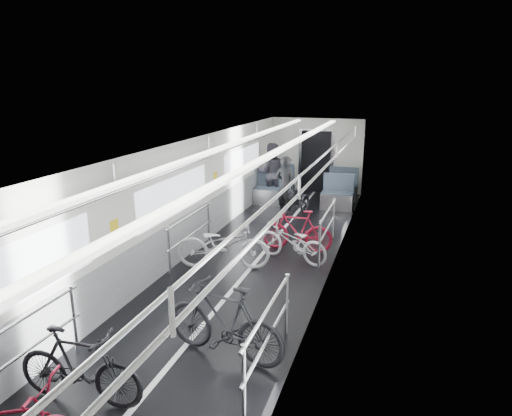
# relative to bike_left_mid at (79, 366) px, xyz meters

# --- Properties ---
(car_shell) EXTENTS (3.02, 14.01, 2.41)m
(car_shell) POSITION_rel_bike_left_mid_xyz_m (0.60, 5.84, 0.66)
(car_shell) COLOR black
(car_shell) RESTS_ON ground
(bike_left_mid) EXTENTS (1.57, 0.54, 0.93)m
(bike_left_mid) POSITION_rel_bike_left_mid_xyz_m (0.00, 0.00, 0.00)
(bike_left_mid) COLOR black
(bike_left_mid) RESTS_ON floor
(bike_left_far) EXTENTS (1.91, 1.03, 0.95)m
(bike_left_far) POSITION_rel_bike_left_mid_xyz_m (0.09, 4.12, 0.01)
(bike_left_far) COLOR silver
(bike_left_far) RESTS_ON floor
(bike_right_near) EXTENTS (1.81, 0.79, 1.05)m
(bike_right_near) POSITION_rel_bike_left_mid_xyz_m (1.21, 1.33, 0.06)
(bike_right_near) COLOR black
(bike_right_near) RESTS_ON floor
(bike_right_mid) EXTENTS (1.65, 1.00, 0.82)m
(bike_right_mid) POSITION_rel_bike_left_mid_xyz_m (1.28, 4.87, -0.05)
(bike_right_mid) COLOR silver
(bike_right_mid) RESTS_ON floor
(bike_right_far) EXTENTS (1.54, 0.49, 0.92)m
(bike_right_far) POSITION_rel_bike_left_mid_xyz_m (1.24, 5.47, -0.00)
(bike_right_far) COLOR maroon
(bike_right_far) RESTS_ON floor
(bike_aisle) EXTENTS (0.85, 1.67, 0.84)m
(bike_aisle) POSITION_rel_bike_left_mid_xyz_m (0.71, 7.89, -0.05)
(bike_aisle) COLOR black
(bike_aisle) RESTS_ON floor
(person_standing) EXTENTS (0.69, 0.56, 1.64)m
(person_standing) POSITION_rel_bike_left_mid_xyz_m (0.36, 7.99, 0.36)
(person_standing) COLOR black
(person_standing) RESTS_ON floor
(person_seated) EXTENTS (1.01, 0.87, 1.78)m
(person_seated) POSITION_rel_bike_left_mid_xyz_m (-0.45, 9.37, 0.43)
(person_seated) COLOR #2E2D35
(person_seated) RESTS_ON floor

